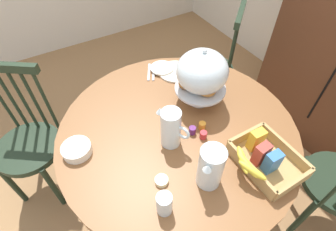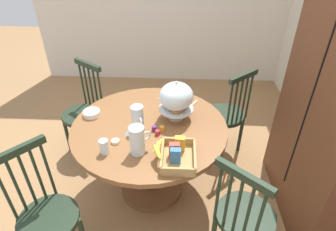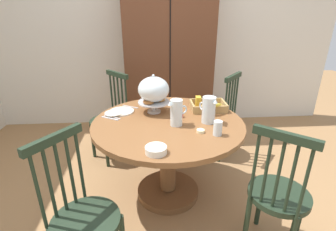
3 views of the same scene
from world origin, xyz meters
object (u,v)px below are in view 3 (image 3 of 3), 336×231
(pastry_stand_with_dome, at_px, (154,91))
(milk_pitcher, at_px, (209,111))
(windsor_chair_far_side, at_px, (83,220))
(orange_juice_pitcher, at_px, (176,114))
(cereal_basket, at_px, (208,106))
(windsor_chair_facing_door, at_px, (110,121))
(windsor_chair_by_cabinet, at_px, (218,118))
(butter_dish, at_px, (201,131))
(dining_table, at_px, (168,143))
(drinking_glass, at_px, (218,128))
(china_plate_large, at_px, (122,111))
(china_plate_small, at_px, (113,113))
(windsor_chair_near_window, at_px, (278,196))
(wooden_armoire, at_px, (168,60))
(cereal_bowl, at_px, (156,150))

(pastry_stand_with_dome, relative_size, milk_pitcher, 1.60)
(windsor_chair_far_side, relative_size, orange_juice_pitcher, 4.62)
(cereal_basket, bearing_deg, windsor_chair_facing_door, 153.17)
(windsor_chair_by_cabinet, height_order, butter_dish, windsor_chair_by_cabinet)
(dining_table, distance_m, drinking_glass, 0.51)
(windsor_chair_by_cabinet, height_order, china_plate_large, windsor_chair_by_cabinet)
(orange_juice_pitcher, bearing_deg, china_plate_small, 154.67)
(orange_juice_pitcher, relative_size, milk_pitcher, 0.98)
(windsor_chair_near_window, distance_m, china_plate_small, 1.43)
(pastry_stand_with_dome, xyz_separation_m, butter_dish, (0.34, -0.44, -0.19))
(wooden_armoire, height_order, windsor_chair_far_side, wooden_armoire)
(windsor_chair_facing_door, xyz_separation_m, china_plate_small, (0.13, -0.54, 0.30))
(windsor_chair_far_side, bearing_deg, cereal_bowl, 28.99)
(windsor_chair_by_cabinet, bearing_deg, milk_pitcher, -112.08)
(wooden_armoire, height_order, china_plate_small, wooden_armoire)
(windsor_chair_by_cabinet, distance_m, windsor_chair_facing_door, 1.21)
(windsor_chair_by_cabinet, height_order, drinking_glass, windsor_chair_by_cabinet)
(windsor_chair_far_side, bearing_deg, pastry_stand_with_dome, 64.91)
(orange_juice_pitcher, bearing_deg, windsor_chair_facing_door, 129.52)
(cereal_bowl, bearing_deg, china_plate_large, 111.48)
(china_plate_large, relative_size, butter_dish, 3.67)
(windsor_chair_near_window, distance_m, cereal_basket, 0.96)
(cereal_basket, distance_m, butter_dish, 0.47)
(milk_pitcher, bearing_deg, windsor_chair_near_window, -58.61)
(pastry_stand_with_dome, relative_size, drinking_glass, 3.13)
(cereal_bowl, relative_size, butter_dish, 2.33)
(drinking_glass, bearing_deg, china_plate_small, 151.00)
(dining_table, height_order, cereal_basket, cereal_basket)
(wooden_armoire, distance_m, dining_table, 1.49)
(wooden_armoire, distance_m, milk_pitcher, 1.48)
(windsor_chair_by_cabinet, xyz_separation_m, china_plate_large, (-1.02, -0.45, 0.29))
(windsor_chair_far_side, distance_m, china_plate_small, 0.96)
(china_plate_small, bearing_deg, dining_table, -20.08)
(windsor_chair_by_cabinet, relative_size, windsor_chair_facing_door, 1.00)
(wooden_armoire, relative_size, drinking_glass, 17.82)
(windsor_chair_by_cabinet, bearing_deg, dining_table, -132.10)
(windsor_chair_by_cabinet, bearing_deg, cereal_basket, -117.20)
(wooden_armoire, bearing_deg, cereal_basket, -77.31)
(milk_pitcher, bearing_deg, china_plate_large, 158.98)
(pastry_stand_with_dome, distance_m, orange_juice_pitcher, 0.35)
(wooden_armoire, height_order, windsor_chair_facing_door, wooden_armoire)
(windsor_chair_by_cabinet, relative_size, drinking_glass, 8.86)
(dining_table, relative_size, windsor_chair_by_cabinet, 1.28)
(drinking_glass, bearing_deg, windsor_chair_near_window, -46.11)
(drinking_glass, bearing_deg, milk_pitcher, 94.46)
(wooden_armoire, relative_size, china_plate_large, 8.91)
(windsor_chair_near_window, relative_size, drinking_glass, 8.86)
(dining_table, height_order, pastry_stand_with_dome, pastry_stand_with_dome)
(windsor_chair_facing_door, relative_size, china_plate_large, 4.43)
(windsor_chair_facing_door, bearing_deg, butter_dish, -48.87)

